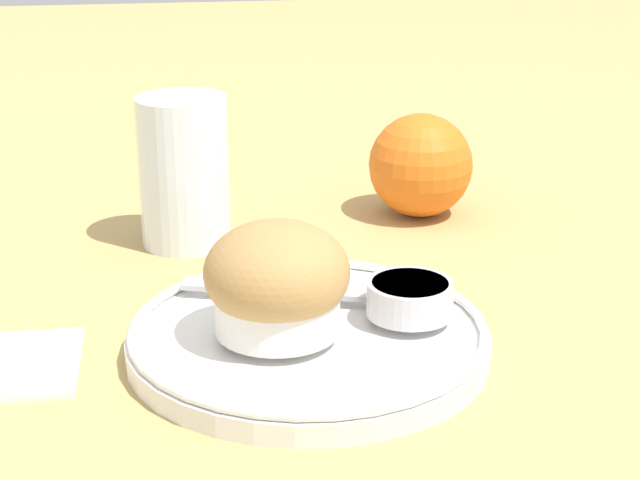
{
  "coord_description": "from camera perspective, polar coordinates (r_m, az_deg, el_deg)",
  "views": [
    {
      "loc": [
        -0.06,
        -0.59,
        0.3
      ],
      "look_at": [
        0.03,
        0.05,
        0.06
      ],
      "focal_mm": 60.0,
      "sensor_mm": 36.0,
      "label": 1
    }
  ],
  "objects": [
    {
      "name": "berry_pair",
      "position": [
        0.69,
        -0.77,
        -2.51
      ],
      "size": [
        0.02,
        0.01,
        0.01
      ],
      "color": "maroon",
      "rests_on": "plate"
    },
    {
      "name": "juice_glass",
      "position": [
        0.83,
        -7.26,
        3.64
      ],
      "size": [
        0.07,
        0.07,
        0.12
      ],
      "color": "silver",
      "rests_on": "ground_plane"
    },
    {
      "name": "ground_plane",
      "position": [
        0.67,
        -2.36,
        -5.94
      ],
      "size": [
        3.0,
        3.0,
        0.0
      ],
      "primitive_type": "plane",
      "color": "tan"
    },
    {
      "name": "cream_ramekin",
      "position": [
        0.67,
        4.86,
        -3.11
      ],
      "size": [
        0.05,
        0.05,
        0.02
      ],
      "color": "silver",
      "rests_on": "plate"
    },
    {
      "name": "butter_knife",
      "position": [
        0.7,
        -0.7,
        -2.76
      ],
      "size": [
        0.16,
        0.07,
        0.0
      ],
      "rotation": [
        0.0,
        0.0,
        -0.31
      ],
      "color": "#B7B7BC",
      "rests_on": "plate"
    },
    {
      "name": "muffin",
      "position": [
        0.64,
        -2.7,
        -2.27
      ],
      "size": [
        0.09,
        0.09,
        0.07
      ],
      "color": "silver",
      "rests_on": "plate"
    },
    {
      "name": "plate",
      "position": [
        0.66,
        -0.62,
        -5.25
      ],
      "size": [
        0.22,
        0.22,
        0.02
      ],
      "color": "white",
      "rests_on": "ground_plane"
    },
    {
      "name": "orange_fruit",
      "position": [
        0.89,
        5.38,
        3.98
      ],
      "size": [
        0.09,
        0.09,
        0.09
      ],
      "color": "orange",
      "rests_on": "ground_plane"
    }
  ]
}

